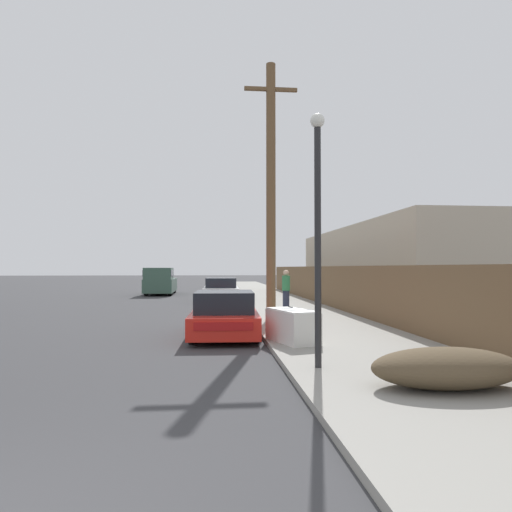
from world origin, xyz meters
name	(u,v)px	position (x,y,z in m)	size (l,w,h in m)	color
sidewalk_curb	(271,299)	(5.30, 23.50, 0.06)	(4.20, 63.00, 0.12)	gray
discarded_fridge	(292,326)	(3.79, 7.88, 0.50)	(1.14, 1.74, 0.80)	silver
parked_sports_car_red	(224,316)	(2.22, 9.67, 0.57)	(1.92, 4.12, 1.25)	red
car_parked_mid	(221,290)	(2.36, 22.61, 0.63)	(1.98, 4.74, 1.32)	silver
pickup_truck	(160,281)	(-1.75, 29.41, 0.93)	(1.98, 5.28, 1.88)	#385647
utility_pole	(271,188)	(3.84, 12.25, 4.56)	(1.80, 0.31, 8.68)	brown
street_lamp	(318,219)	(3.77, 5.09, 2.77)	(0.26, 0.26, 4.55)	#232326
brush_pile	(446,368)	(5.33, 3.55, 0.41)	(2.26, 1.21, 0.59)	brown
wooden_fence	(325,285)	(7.25, 18.43, 1.04)	(0.08, 32.88, 1.84)	brown
building_right_house	(389,264)	(12.54, 23.82, 2.13)	(6.00, 20.42, 4.26)	beige
pedestrian	(286,289)	(4.99, 16.16, 0.98)	(0.34, 0.34, 1.67)	#282D42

